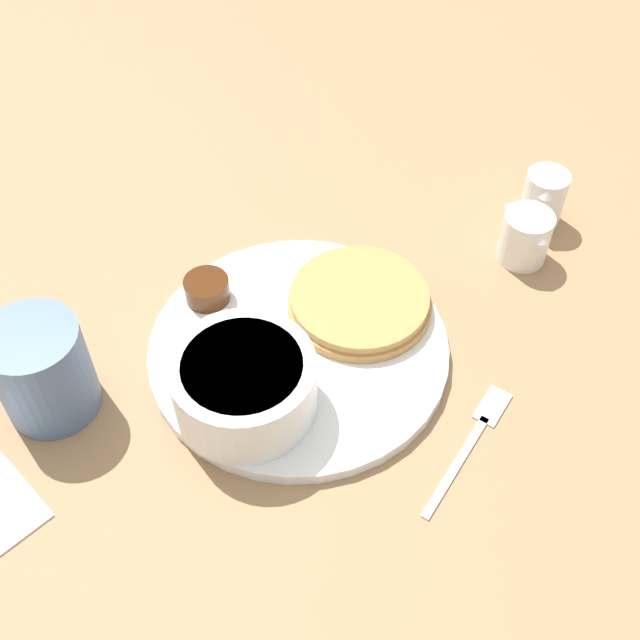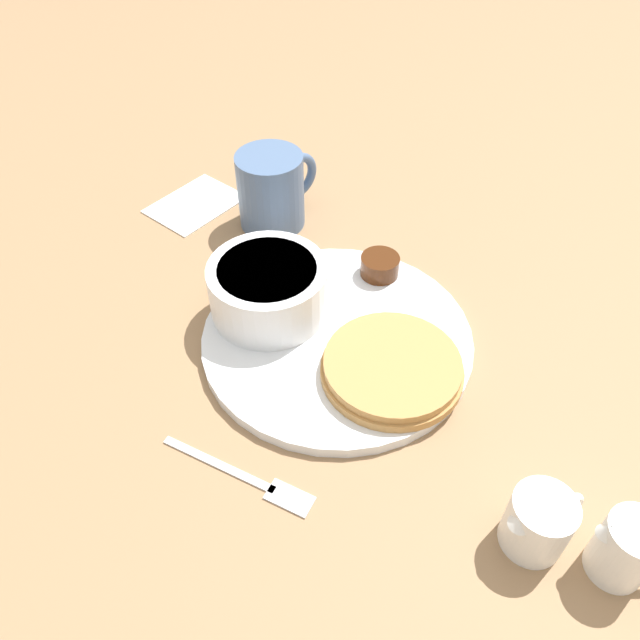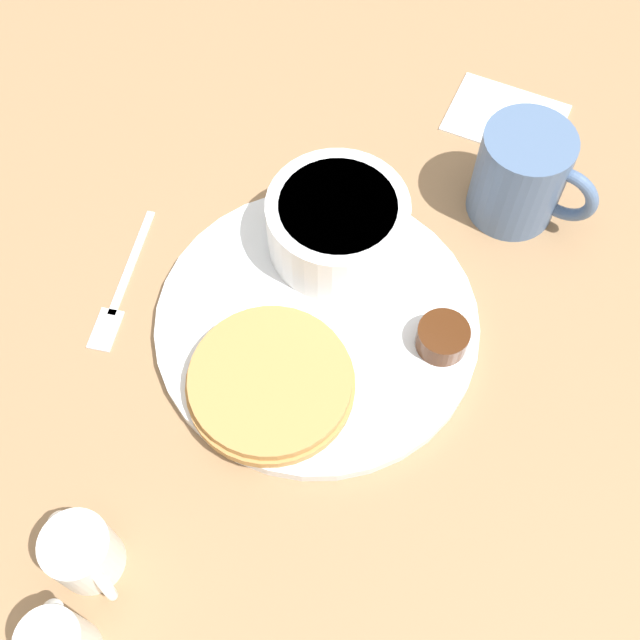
% 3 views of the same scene
% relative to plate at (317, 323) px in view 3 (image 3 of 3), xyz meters
% --- Properties ---
extents(ground_plane, '(4.00, 4.00, 0.00)m').
position_rel_plate_xyz_m(ground_plane, '(0.00, 0.00, -0.01)').
color(ground_plane, '#93704C').
extents(plate, '(0.27, 0.27, 0.01)m').
position_rel_plate_xyz_m(plate, '(0.00, 0.00, 0.00)').
color(plate, white).
rests_on(plate, ground_plane).
extents(pancake_stack, '(0.13, 0.13, 0.02)m').
position_rel_plate_xyz_m(pancake_stack, '(0.01, -0.07, 0.01)').
color(pancake_stack, '#B78447').
rests_on(pancake_stack, plate).
extents(bowl, '(0.12, 0.12, 0.05)m').
position_rel_plate_xyz_m(bowl, '(-0.03, 0.07, 0.04)').
color(bowl, white).
rests_on(bowl, plate).
extents(syrup_cup, '(0.04, 0.04, 0.02)m').
position_rel_plate_xyz_m(syrup_cup, '(0.09, 0.04, 0.02)').
color(syrup_cup, '#47230F').
rests_on(syrup_cup, plate).
extents(butter_ramekin, '(0.04, 0.04, 0.04)m').
position_rel_plate_xyz_m(butter_ramekin, '(-0.03, 0.10, 0.02)').
color(butter_ramekin, white).
rests_on(butter_ramekin, plate).
extents(coffee_mug, '(0.11, 0.08, 0.09)m').
position_rel_plate_xyz_m(coffee_mug, '(0.06, 0.20, 0.04)').
color(coffee_mug, slate).
rests_on(coffee_mug, ground_plane).
extents(creamer_pitcher_near, '(0.07, 0.05, 0.06)m').
position_rel_plate_xyz_m(creamer_pitcher_near, '(-0.01, -0.25, 0.02)').
color(creamer_pitcher_near, white).
rests_on(creamer_pitcher_near, ground_plane).
extents(fork, '(0.08, 0.13, 0.00)m').
position_rel_plate_xyz_m(fork, '(-0.15, -0.08, -0.00)').
color(fork, silver).
rests_on(fork, ground_plane).
extents(napkin, '(0.12, 0.11, 0.00)m').
position_rel_plate_xyz_m(napkin, '(-0.00, 0.29, -0.00)').
color(napkin, white).
rests_on(napkin, ground_plane).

